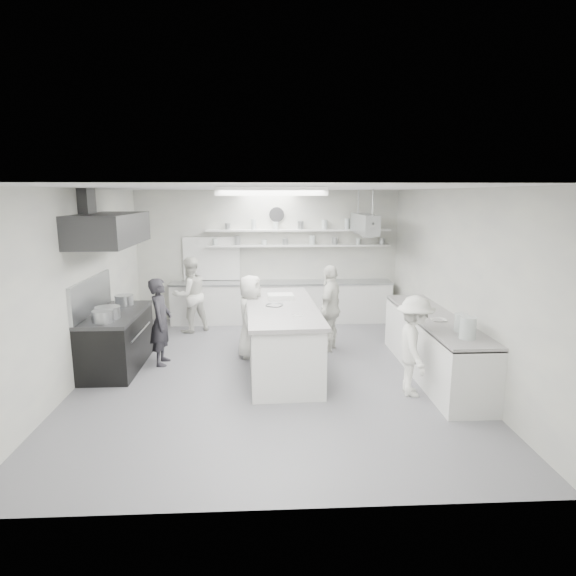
{
  "coord_description": "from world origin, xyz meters",
  "views": [
    {
      "loc": [
        -0.1,
        -7.47,
        2.91
      ],
      "look_at": [
        0.31,
        0.6,
        1.31
      ],
      "focal_mm": 29.68,
      "sensor_mm": 36.0,
      "label": 1
    }
  ],
  "objects_px": {
    "cook_back": "(190,295)",
    "back_counter": "(282,302)",
    "cook_stove": "(161,322)",
    "right_counter": "(434,347)",
    "stove": "(117,342)",
    "prep_island": "(281,338)"
  },
  "relations": [
    {
      "from": "cook_stove",
      "to": "cook_back",
      "type": "distance_m",
      "value": 2.0
    },
    {
      "from": "stove",
      "to": "cook_stove",
      "type": "relative_size",
      "value": 1.19
    },
    {
      "from": "right_counter",
      "to": "cook_back",
      "type": "xyz_separation_m",
      "value": [
        -4.33,
        2.71,
        0.33
      ]
    },
    {
      "from": "stove",
      "to": "cook_back",
      "type": "height_order",
      "value": "cook_back"
    },
    {
      "from": "back_counter",
      "to": "prep_island",
      "type": "height_order",
      "value": "prep_island"
    },
    {
      "from": "stove",
      "to": "right_counter",
      "type": "bearing_deg",
      "value": -6.52
    },
    {
      "from": "right_counter",
      "to": "cook_stove",
      "type": "height_order",
      "value": "cook_stove"
    },
    {
      "from": "cook_stove",
      "to": "prep_island",
      "type": "bearing_deg",
      "value": -98.61
    },
    {
      "from": "prep_island",
      "to": "stove",
      "type": "bearing_deg",
      "value": 173.79
    },
    {
      "from": "prep_island",
      "to": "cook_back",
      "type": "height_order",
      "value": "cook_back"
    },
    {
      "from": "cook_back",
      "to": "back_counter",
      "type": "bearing_deg",
      "value": 164.71
    },
    {
      "from": "stove",
      "to": "right_counter",
      "type": "xyz_separation_m",
      "value": [
        5.25,
        -0.6,
        0.02
      ]
    },
    {
      "from": "back_counter",
      "to": "cook_back",
      "type": "height_order",
      "value": "cook_back"
    },
    {
      "from": "back_counter",
      "to": "cook_stove",
      "type": "xyz_separation_m",
      "value": [
        -2.18,
        -2.68,
        0.3
      ]
    },
    {
      "from": "cook_stove",
      "to": "stove",
      "type": "bearing_deg",
      "value": 99.38
    },
    {
      "from": "stove",
      "to": "right_counter",
      "type": "height_order",
      "value": "right_counter"
    },
    {
      "from": "right_counter",
      "to": "cook_back",
      "type": "distance_m",
      "value": 5.11
    },
    {
      "from": "cook_stove",
      "to": "cook_back",
      "type": "relative_size",
      "value": 0.94
    },
    {
      "from": "prep_island",
      "to": "cook_stove",
      "type": "relative_size",
      "value": 1.87
    },
    {
      "from": "stove",
      "to": "back_counter",
      "type": "xyz_separation_m",
      "value": [
        2.9,
        2.8,
        0.01
      ]
    },
    {
      "from": "cook_stove",
      "to": "right_counter",
      "type": "bearing_deg",
      "value": -99.35
    },
    {
      "from": "right_counter",
      "to": "cook_back",
      "type": "bearing_deg",
      "value": 147.94
    }
  ]
}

